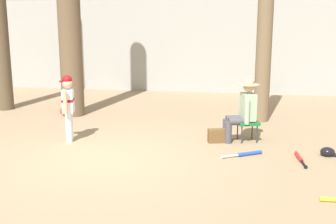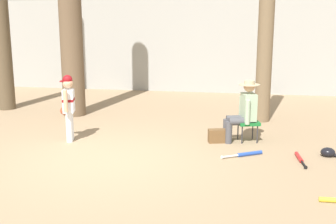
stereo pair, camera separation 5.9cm
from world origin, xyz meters
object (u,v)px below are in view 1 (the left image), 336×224
object	(u,v)px
handbag_beside_stool	(217,136)
batting_helmet_black	(328,152)
folding_stool	(247,123)
bat_red_barrel	(300,158)
tree_behind_spectator	(265,32)
bat_blue_youth	(247,154)
seated_spectator	(243,109)
young_ballplayer	(68,104)

from	to	relation	value
handbag_beside_stool	batting_helmet_black	xyz separation A→B (m)	(1.96, -0.52, -0.06)
folding_stool	bat_red_barrel	size ratio (longest dim) A/B	0.67
tree_behind_spectator	bat_blue_youth	distance (m)	3.44
folding_stool	handbag_beside_stool	bearing A→B (deg)	-162.43
tree_behind_spectator	bat_red_barrel	xyz separation A→B (m)	(0.55, -2.82, -2.04)
seated_spectator	bat_red_barrel	distance (m)	1.51
handbag_beside_stool	bat_red_barrel	world-z (taller)	handbag_beside_stool
young_ballplayer	bat_red_barrel	bearing A→B (deg)	-5.65
batting_helmet_black	bat_red_barrel	bearing A→B (deg)	-149.28
tree_behind_spectator	folding_stool	world-z (taller)	tree_behind_spectator
tree_behind_spectator	seated_spectator	xyz separation A→B (m)	(-0.43, -1.84, -1.43)
bat_red_barrel	batting_helmet_black	world-z (taller)	batting_helmet_black
seated_spectator	handbag_beside_stool	xyz separation A→B (m)	(-0.48, -0.16, -0.51)
tree_behind_spectator	young_ballplayer	world-z (taller)	tree_behind_spectator
young_ballplayer	seated_spectator	xyz separation A→B (m)	(3.35, 0.55, -0.10)
folding_stool	bat_blue_youth	size ratio (longest dim) A/B	0.69
tree_behind_spectator	young_ballplayer	size ratio (longest dim) A/B	3.52
young_ballplayer	bat_red_barrel	xyz separation A→B (m)	(4.32, -0.43, -0.71)
young_ballplayer	folding_stool	world-z (taller)	young_ballplayer
tree_behind_spectator	young_ballplayer	distance (m)	4.66
young_ballplayer	bat_red_barrel	distance (m)	4.40
folding_stool	tree_behind_spectator	bearing A→B (deg)	79.64
bat_blue_youth	batting_helmet_black	distance (m)	1.41
seated_spectator	bat_blue_youth	distance (m)	1.09
tree_behind_spectator	folding_stool	size ratio (longest dim) A/B	9.27
bat_blue_youth	bat_red_barrel	xyz separation A→B (m)	(0.89, -0.07, -0.00)
tree_behind_spectator	bat_red_barrel	size ratio (longest dim) A/B	6.17
bat_red_barrel	batting_helmet_black	xyz separation A→B (m)	(0.51, 0.30, 0.04)
bat_blue_youth	batting_helmet_black	world-z (taller)	batting_helmet_black
tree_behind_spectator	bat_blue_youth	size ratio (longest dim) A/B	6.42
tree_behind_spectator	handbag_beside_stool	distance (m)	2.93
bat_blue_youth	tree_behind_spectator	bearing A→B (deg)	82.95
bat_blue_youth	batting_helmet_black	xyz separation A→B (m)	(1.40, 0.23, 0.04)
bat_blue_youth	folding_stool	bearing A→B (deg)	89.51
bat_red_barrel	seated_spectator	bearing A→B (deg)	134.88
handbag_beside_stool	bat_blue_youth	distance (m)	0.95
handbag_beside_stool	bat_blue_youth	xyz separation A→B (m)	(0.57, -0.75, -0.10)
batting_helmet_black	seated_spectator	bearing A→B (deg)	155.47
young_ballplayer	batting_helmet_black	distance (m)	4.88
batting_helmet_black	folding_stool	bearing A→B (deg)	153.10
folding_stool	bat_red_barrel	xyz separation A→B (m)	(0.88, -1.01, -0.33)
bat_blue_youth	batting_helmet_black	size ratio (longest dim) A/B	2.45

